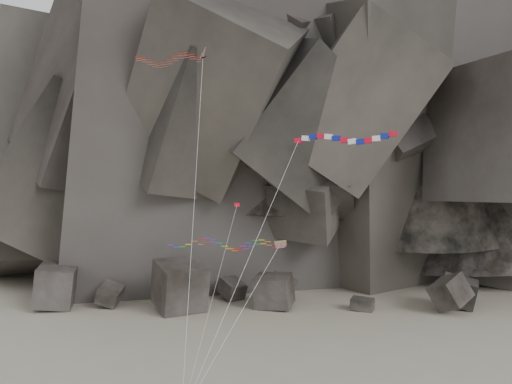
# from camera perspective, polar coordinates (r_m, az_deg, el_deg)

# --- Properties ---
(headland) EXTENTS (110.00, 70.00, 84.00)m
(headland) POSITION_cam_1_polar(r_m,az_deg,el_deg) (117.22, 2.24, 12.05)
(headland) COLOR #4C453E
(headland) RESTS_ON ground
(boulder_field) EXTENTS (69.72, 19.14, 8.52)m
(boulder_field) POSITION_cam_1_polar(r_m,az_deg,el_deg) (79.77, -6.34, -11.24)
(boulder_field) COLOR #47423F
(boulder_field) RESTS_ON ground
(delta_kite) EXTENTS (9.07, 15.06, 31.71)m
(delta_kite) POSITION_cam_1_polar(r_m,az_deg,el_deg) (54.60, -10.34, 14.66)
(delta_kite) COLOR red
(delta_kite) RESTS_ON ground
(banner_kite) EXTENTS (17.55, 12.34, 22.35)m
(banner_kite) POSITION_cam_1_polar(r_m,az_deg,el_deg) (47.08, 9.93, 5.92)
(banner_kite) COLOR red
(banner_kite) RESTS_ON ground
(parafoil_kite) EXTENTS (12.24, 12.36, 12.21)m
(parafoil_kite) POSITION_cam_1_polar(r_m,az_deg,el_deg) (49.44, -4.13, -5.89)
(parafoil_kite) COLOR #ECAB0D
(parafoil_kite) RESTS_ON ground
(pennant_kite) EXTENTS (3.00, 11.41, 15.69)m
(pennant_kite) POSITION_cam_1_polar(r_m,az_deg,el_deg) (46.20, -3.34, -5.72)
(pennant_kite) COLOR red
(pennant_kite) RESTS_ON ground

